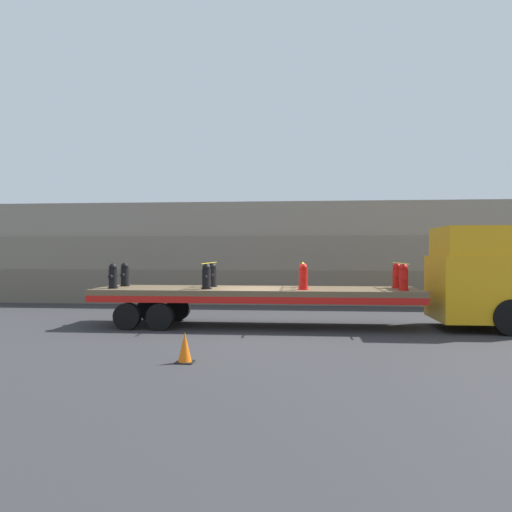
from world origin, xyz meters
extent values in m
plane|color=#2D2D30|center=(0.00, 0.00, 0.00)|extent=(120.00, 120.00, 0.00)
cube|color=#706656|center=(0.00, 7.70, 0.77)|extent=(60.00, 3.00, 1.54)
cube|color=gray|center=(0.00, 7.85, 2.31)|extent=(60.00, 3.00, 1.54)
cube|color=gray|center=(0.00, 8.00, 3.86)|extent=(60.00, 3.00, 1.54)
cube|color=orange|center=(6.83, 0.00, 1.25)|extent=(2.66, 2.50, 1.94)
cube|color=orange|center=(6.57, 0.00, 2.67)|extent=(1.87, 2.30, 0.88)
cube|color=black|center=(7.57, 0.00, 1.64)|extent=(1.07, 2.20, 1.09)
cylinder|color=black|center=(7.30, -1.19, 0.51)|extent=(1.03, 0.28, 1.03)
cylinder|color=black|center=(7.30, 1.19, 0.51)|extent=(1.03, 0.28, 1.03)
cube|color=brown|center=(0.00, 0.00, 1.12)|extent=(10.16, 2.40, 0.17)
cube|color=red|center=(0.00, -1.16, 0.93)|extent=(10.16, 0.08, 0.20)
cube|color=red|center=(0.00, 1.16, 0.93)|extent=(10.16, 0.08, 0.20)
cylinder|color=black|center=(-2.79, -1.10, 0.40)|extent=(0.81, 0.30, 0.81)
cylinder|color=black|center=(-2.79, 1.10, 0.40)|extent=(0.81, 0.30, 0.81)
cylinder|color=black|center=(-3.81, -1.10, 0.40)|extent=(0.81, 0.30, 0.81)
cylinder|color=black|center=(-3.81, 1.10, 0.40)|extent=(0.81, 0.30, 0.81)
cylinder|color=black|center=(-4.48, -0.53, 1.22)|extent=(0.33, 0.33, 0.03)
cylinder|color=black|center=(-4.48, -0.53, 1.51)|extent=(0.26, 0.26, 0.61)
sphere|color=black|center=(-4.48, -0.53, 1.87)|extent=(0.25, 0.25, 0.25)
cylinder|color=black|center=(-4.48, -0.73, 1.58)|extent=(0.12, 0.14, 0.12)
cylinder|color=black|center=(-4.48, -0.33, 1.58)|extent=(0.12, 0.14, 0.12)
cylinder|color=black|center=(-4.48, 0.53, 1.22)|extent=(0.33, 0.33, 0.03)
cylinder|color=black|center=(-4.48, 0.53, 1.51)|extent=(0.26, 0.26, 0.61)
sphere|color=black|center=(-4.48, 0.53, 1.87)|extent=(0.25, 0.25, 0.25)
cylinder|color=black|center=(-4.48, 0.33, 1.58)|extent=(0.12, 0.14, 0.12)
cylinder|color=black|center=(-4.48, 0.73, 1.58)|extent=(0.12, 0.14, 0.12)
cylinder|color=black|center=(-1.49, -0.53, 1.22)|extent=(0.33, 0.33, 0.03)
cylinder|color=black|center=(-1.49, -0.53, 1.51)|extent=(0.26, 0.26, 0.61)
sphere|color=black|center=(-1.49, -0.53, 1.87)|extent=(0.25, 0.25, 0.25)
cylinder|color=black|center=(-1.49, -0.73, 1.58)|extent=(0.12, 0.14, 0.12)
cylinder|color=black|center=(-1.49, -0.33, 1.58)|extent=(0.12, 0.14, 0.12)
cylinder|color=black|center=(-1.49, 0.53, 1.22)|extent=(0.33, 0.33, 0.03)
cylinder|color=black|center=(-1.49, 0.53, 1.51)|extent=(0.26, 0.26, 0.61)
sphere|color=black|center=(-1.49, 0.53, 1.87)|extent=(0.25, 0.25, 0.25)
cylinder|color=black|center=(-1.49, 0.33, 1.58)|extent=(0.12, 0.14, 0.12)
cylinder|color=black|center=(-1.49, 0.73, 1.58)|extent=(0.12, 0.14, 0.12)
cylinder|color=red|center=(1.49, -0.53, 1.22)|extent=(0.33, 0.33, 0.03)
cylinder|color=red|center=(1.49, -0.53, 1.51)|extent=(0.26, 0.26, 0.61)
sphere|color=red|center=(1.49, -0.53, 1.87)|extent=(0.25, 0.25, 0.25)
cylinder|color=red|center=(1.49, -0.73, 1.58)|extent=(0.12, 0.14, 0.12)
cylinder|color=red|center=(1.49, -0.33, 1.58)|extent=(0.12, 0.14, 0.12)
cylinder|color=red|center=(1.49, 0.53, 1.22)|extent=(0.33, 0.33, 0.03)
cylinder|color=red|center=(1.49, 0.53, 1.51)|extent=(0.26, 0.26, 0.61)
sphere|color=red|center=(1.49, 0.53, 1.87)|extent=(0.25, 0.25, 0.25)
cylinder|color=red|center=(1.49, 0.33, 1.58)|extent=(0.12, 0.14, 0.12)
cylinder|color=red|center=(1.49, 0.73, 1.58)|extent=(0.12, 0.14, 0.12)
cylinder|color=red|center=(4.48, -0.53, 1.22)|extent=(0.33, 0.33, 0.03)
cylinder|color=red|center=(4.48, -0.53, 1.51)|extent=(0.26, 0.26, 0.61)
sphere|color=red|center=(4.48, -0.53, 1.87)|extent=(0.25, 0.25, 0.25)
cylinder|color=red|center=(4.48, -0.73, 1.58)|extent=(0.12, 0.14, 0.12)
cylinder|color=red|center=(4.48, -0.33, 1.58)|extent=(0.12, 0.14, 0.12)
cylinder|color=red|center=(4.48, 0.53, 1.22)|extent=(0.33, 0.33, 0.03)
cylinder|color=red|center=(4.48, 0.53, 1.51)|extent=(0.26, 0.26, 0.61)
sphere|color=red|center=(4.48, 0.53, 1.87)|extent=(0.25, 0.25, 0.25)
cylinder|color=red|center=(4.48, 0.33, 1.58)|extent=(0.12, 0.14, 0.12)
cylinder|color=red|center=(4.48, 0.73, 1.58)|extent=(0.12, 0.14, 0.12)
cube|color=yellow|center=(-1.49, 0.00, 2.00)|extent=(0.05, 2.60, 0.01)
cube|color=yellow|center=(1.49, 0.00, 2.00)|extent=(0.05, 2.60, 0.01)
cube|color=yellow|center=(4.48, 0.00, 2.00)|extent=(0.05, 2.60, 0.01)
cube|color=black|center=(-1.02, -5.38, 0.01)|extent=(0.38, 0.38, 0.03)
cone|color=orange|center=(-1.02, -5.38, 0.34)|extent=(0.29, 0.29, 0.63)
camera|label=1|loc=(1.44, -15.74, 2.34)|focal=35.00mm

